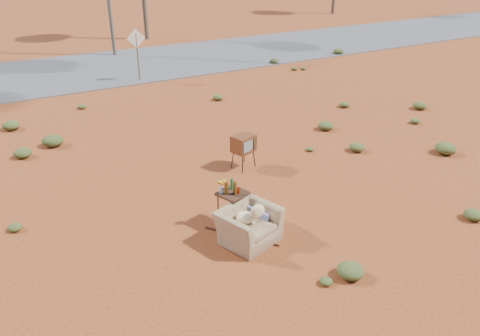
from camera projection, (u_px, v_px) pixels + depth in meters
ground at (255, 223)px, 10.00m from camera, size 140.00×140.00×0.00m
highway at (88, 70)px, 21.72m from camera, size 140.00×7.00×0.04m
armchair at (251, 220)px, 9.28m from camera, size 1.42×1.18×0.97m
tv_unit at (244, 144)px, 12.15m from camera, size 0.67×0.60×0.91m
side_table at (230, 192)px, 9.59m from camera, size 0.69×0.69×1.08m
rusty_bar at (241, 236)px, 9.51m from camera, size 1.01×1.34×0.04m
road_sign at (137, 46)px, 19.39m from camera, size 0.78×0.06×2.19m
scrub_patch at (148, 152)px, 13.02m from camera, size 17.49×8.07×0.33m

